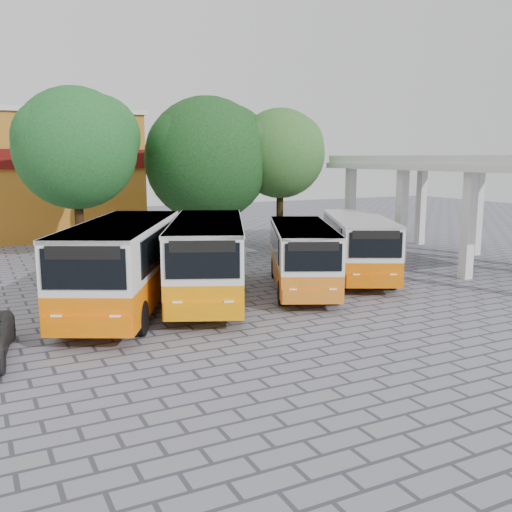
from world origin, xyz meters
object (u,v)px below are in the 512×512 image
bus_centre_left (208,255)px  bus_centre_right (302,253)px  bus_far_left (123,260)px  bus_far_right (358,243)px

bus_centre_left → bus_centre_right: 4.04m
bus_far_left → bus_centre_right: 7.22m
bus_far_right → bus_centre_left: bearing=-146.5°
bus_centre_right → bus_centre_left: bearing=-156.5°
bus_far_left → bus_centre_right: size_ratio=1.19×
bus_far_left → bus_centre_right: bus_far_left is taller
bus_far_left → bus_centre_left: (3.19, 0.10, -0.06)m
bus_far_left → bus_centre_left: size_ratio=1.04×
bus_centre_right → bus_far_right: size_ratio=0.97×
bus_centre_right → bus_far_left: bearing=-154.9°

